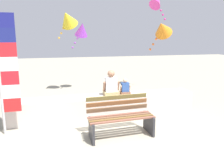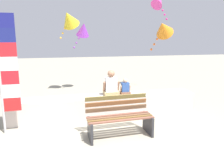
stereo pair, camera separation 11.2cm
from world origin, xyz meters
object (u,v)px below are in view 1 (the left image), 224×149
object	(u,v)px
kite_orange	(162,28)
kite_yellow	(68,19)
park_bench	(120,118)
kite_purple	(82,29)
kite_magenta	(157,2)
person_adult	(111,85)
flag_banner	(6,68)
person_child	(125,88)

from	to	relation	value
kite_orange	kite_yellow	bearing A→B (deg)	150.49
park_bench	kite_purple	size ratio (longest dim) A/B	1.36
park_bench	kite_magenta	bearing A→B (deg)	55.57
kite_orange	person_adult	bearing A→B (deg)	-154.88
flag_banner	kite_purple	xyz separation A→B (m)	(2.04, 3.56, 1.01)
kite_yellow	kite_magenta	world-z (taller)	kite_magenta
kite_yellow	kite_magenta	distance (m)	3.76
park_bench	flag_banner	size ratio (longest dim) A/B	0.55
person_child	kite_purple	bearing A→B (deg)	107.21
person_adult	person_child	xyz separation A→B (m)	(0.42, 0.00, -0.10)
kite_yellow	kite_orange	bearing A→B (deg)	-29.51
person_child	kite_magenta	bearing A→B (deg)	50.80
person_adult	kite_yellow	world-z (taller)	kite_yellow
park_bench	person_adult	size ratio (longest dim) A/B	2.10
flag_banner	kite_yellow	bearing A→B (deg)	65.43
person_adult	flag_banner	bearing A→B (deg)	-167.07
flag_banner	kite_magenta	xyz separation A→B (m)	(5.17, 3.29, 2.14)
flag_banner	kite_orange	distance (m)	4.89
person_adult	flag_banner	xyz separation A→B (m)	(-2.54, -0.58, 0.66)
person_child	kite_orange	size ratio (longest dim) A/B	0.41
kite_purple	kite_orange	size ratio (longest dim) A/B	0.97
kite_yellow	kite_purple	bearing A→B (deg)	29.50
person_child	kite_magenta	world-z (taller)	kite_magenta
person_adult	kite_yellow	size ratio (longest dim) A/B	0.61
kite_purple	kite_yellow	bearing A→B (deg)	-150.50
person_child	kite_magenta	xyz separation A→B (m)	(2.21, 2.71, 2.90)
person_child	kite_orange	world-z (taller)	kite_orange
park_bench	flag_banner	world-z (taller)	flag_banner
flag_banner	kite_purple	bearing A→B (deg)	60.22
kite_orange	kite_magenta	bearing A→B (deg)	70.45
kite_purple	kite_yellow	size ratio (longest dim) A/B	0.94
person_adult	kite_yellow	distance (m)	3.53
kite_orange	kite_purple	bearing A→B (deg)	140.78
park_bench	person_child	bearing A→B (deg)	68.10
kite_magenta	kite_orange	xyz separation A→B (m)	(-0.63, -1.77, -1.16)
park_bench	kite_yellow	world-z (taller)	kite_yellow
kite_purple	park_bench	bearing A→B (deg)	-84.28
kite_yellow	kite_orange	distance (m)	3.53
person_adult	kite_magenta	xyz separation A→B (m)	(2.63, 2.71, 2.81)
kite_purple	flag_banner	bearing A→B (deg)	-119.78
kite_yellow	kite_orange	world-z (taller)	kite_yellow
kite_purple	person_adult	bearing A→B (deg)	-80.37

